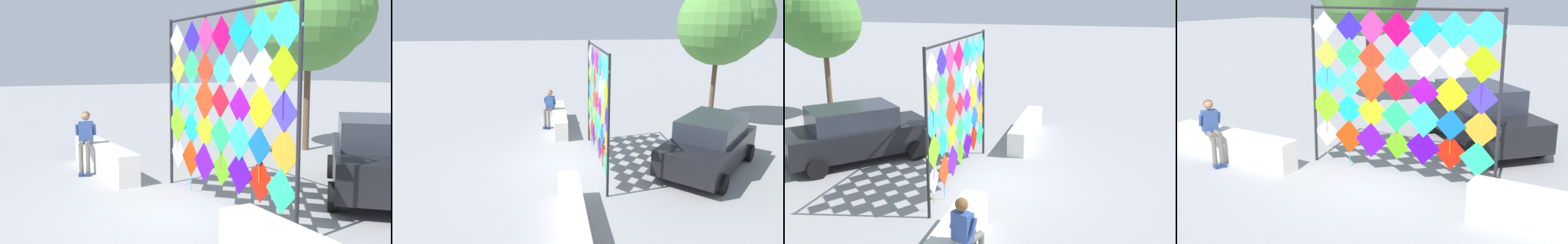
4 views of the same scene
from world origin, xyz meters
The scene contains 7 objects.
ground centered at (0.00, 0.00, 0.00)m, with size 120.00×120.00×0.00m, color gray.
plaza_ledge_left centered at (-4.07, -0.26, 0.37)m, with size 3.77×0.53×0.75m, color silver.
plaza_ledge_right centered at (4.07, -0.26, 0.37)m, with size 3.77×0.53×0.75m, color silver.
kite_display_rack centered at (0.02, 0.80, 2.16)m, with size 4.71×0.10×3.82m.
seated_vendor centered at (-4.26, -0.69, 0.95)m, with size 0.76×0.62×1.60m.
parked_car centered at (0.77, 4.27, 0.84)m, with size 4.36×4.25×1.66m.
tree_broadleaf centered at (-4.09, 6.88, 4.37)m, with size 3.54×3.97×6.12m.
Camera 2 is at (10.92, -0.71, 4.71)m, focal length 33.09 mm.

